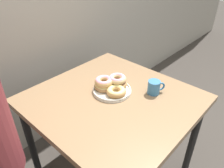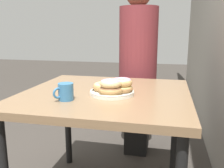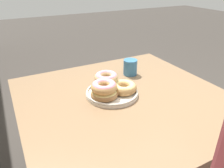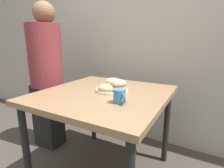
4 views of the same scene
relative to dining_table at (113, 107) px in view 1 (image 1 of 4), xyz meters
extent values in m
cube|color=#846647|center=(0.00, 0.00, 0.06)|extent=(0.94, 0.97, 0.04)
cylinder|color=black|center=(0.41, -0.43, -0.31)|extent=(0.05, 0.05, 0.70)
cylinder|color=black|center=(-0.41, 0.43, -0.31)|extent=(0.05, 0.05, 0.70)
cylinder|color=black|center=(0.41, 0.43, -0.31)|extent=(0.05, 0.05, 0.70)
cylinder|color=silver|center=(0.05, 0.05, 0.09)|extent=(0.25, 0.25, 0.01)
torus|color=silver|center=(0.05, 0.05, 0.10)|extent=(0.25, 0.25, 0.01)
torus|color=#B2844C|center=(0.10, 0.05, 0.11)|extent=(0.19, 0.19, 0.04)
torus|color=brown|center=(0.10, 0.05, 0.12)|extent=(0.17, 0.17, 0.03)
torus|color=#9E7042|center=(0.02, 0.10, 0.11)|extent=(0.16, 0.16, 0.03)
torus|color=#E0D17F|center=(0.02, 0.10, 0.11)|extent=(0.15, 0.15, 0.03)
torus|color=#B2844C|center=(0.03, -0.01, 0.11)|extent=(0.13, 0.13, 0.04)
torus|color=#E0D17F|center=(0.03, -0.01, 0.12)|extent=(0.12, 0.12, 0.03)
torus|color=#D6B27A|center=(0.10, 0.05, 0.15)|extent=(0.16, 0.16, 0.04)
torus|color=pink|center=(0.10, 0.05, 0.16)|extent=(0.15, 0.15, 0.03)
torus|color=tan|center=(0.03, 0.10, 0.15)|extent=(0.17, 0.17, 0.04)
torus|color=pink|center=(0.03, 0.10, 0.15)|extent=(0.16, 0.16, 0.03)
cylinder|color=teal|center=(0.22, -0.16, 0.12)|extent=(0.08, 0.08, 0.09)
cylinder|color=#382114|center=(0.22, -0.16, 0.16)|extent=(0.07, 0.07, 0.00)
torus|color=teal|center=(0.25, -0.19, 0.12)|extent=(0.06, 0.04, 0.06)
camera|label=1|loc=(-0.82, -0.75, 0.90)|focal=35.00mm
camera|label=2|loc=(1.39, 0.35, 0.44)|focal=40.00mm
camera|label=3|loc=(-0.78, 0.48, 0.61)|focal=35.00mm
camera|label=4|loc=(0.69, -1.11, 0.46)|focal=28.00mm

